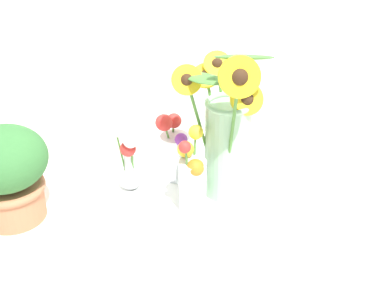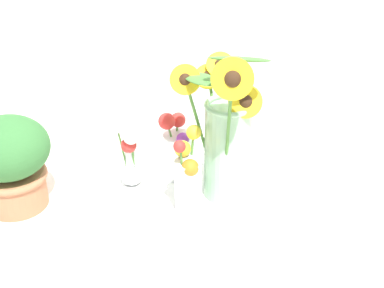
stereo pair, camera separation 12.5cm
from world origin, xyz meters
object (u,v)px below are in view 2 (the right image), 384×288
object	(u,v)px
vase_small_center	(188,178)
potted_plant	(10,160)
mason_jar_sunflowers	(226,139)
vase_small_back	(177,149)
vase_bulb_right	(130,158)
serving_tray	(192,193)

from	to	relation	value
vase_small_center	potted_plant	distance (m)	0.42
mason_jar_sunflowers	potted_plant	bearing A→B (deg)	-179.62
mason_jar_sunflowers	vase_small_back	distance (m)	0.16
vase_bulb_right	potted_plant	size ratio (longest dim) A/B	0.80
vase_bulb_right	potted_plant	world-z (taller)	potted_plant
vase_small_center	vase_small_back	size ratio (longest dim) A/B	1.11
vase_small_center	vase_bulb_right	world-z (taller)	vase_small_center
mason_jar_sunflowers	serving_tray	bearing A→B (deg)	162.97
mason_jar_sunflowers	vase_bulb_right	world-z (taller)	mason_jar_sunflowers
serving_tray	vase_small_back	size ratio (longest dim) A/B	2.80
mason_jar_sunflowers	vase_bulb_right	xyz separation A→B (m)	(-0.23, 0.04, -0.07)
vase_small_center	vase_bulb_right	bearing A→B (deg)	144.00
serving_tray	mason_jar_sunflowers	size ratio (longest dim) A/B	1.27
serving_tray	potted_plant	world-z (taller)	potted_plant
mason_jar_sunflowers	vase_small_back	world-z (taller)	mason_jar_sunflowers
vase_bulb_right	vase_small_back	distance (m)	0.12
mason_jar_sunflowers	vase_bulb_right	size ratio (longest dim) A/B	2.13
serving_tray	vase_small_center	distance (m)	0.13
potted_plant	vase_bulb_right	bearing A→B (deg)	9.55
mason_jar_sunflowers	vase_small_back	bearing A→B (deg)	142.03
vase_small_back	mason_jar_sunflowers	bearing A→B (deg)	-37.97
serving_tray	vase_small_back	world-z (taller)	vase_small_back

